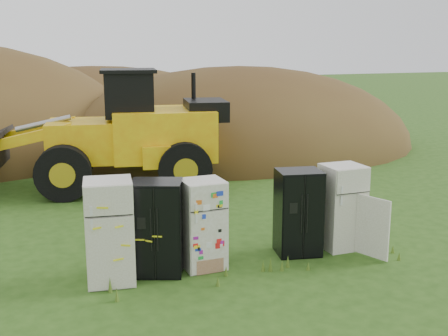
# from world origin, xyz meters

# --- Properties ---
(ground) EXTENTS (120.00, 120.00, 0.00)m
(ground) POSITION_xyz_m (0.00, 0.00, 0.00)
(ground) COLOR #264913
(ground) RESTS_ON ground
(fridge_leftmost) EXTENTS (0.93, 0.90, 1.85)m
(fridge_leftmost) POSITION_xyz_m (-2.39, -0.04, 0.93)
(fridge_leftmost) COLOR white
(fridge_leftmost) RESTS_ON ground
(fridge_black_side) EXTENTS (1.11, 1.00, 1.73)m
(fridge_black_side) POSITION_xyz_m (-1.52, 0.04, 0.87)
(fridge_black_side) COLOR black
(fridge_black_side) RESTS_ON ground
(fridge_sticker) EXTENTS (0.76, 0.70, 1.69)m
(fridge_sticker) POSITION_xyz_m (-0.65, -0.01, 0.85)
(fridge_sticker) COLOR silver
(fridge_sticker) RESTS_ON ground
(fridge_black_right) EXTENTS (0.98, 0.87, 1.71)m
(fridge_black_right) POSITION_xyz_m (1.36, -0.01, 0.85)
(fridge_black_right) COLOR black
(fridge_black_right) RESTS_ON ground
(fridge_open_door) EXTENTS (0.80, 0.74, 1.74)m
(fridge_open_door) POSITION_xyz_m (2.35, -0.04, 0.87)
(fridge_open_door) COLOR white
(fridge_open_door) RESTS_ON ground
(wheel_loader) EXTENTS (7.54, 4.19, 3.45)m
(wheel_loader) POSITION_xyz_m (-1.45, 6.70, 1.72)
(wheel_loader) COLOR yellow
(wheel_loader) RESTS_ON ground
(dirt_mound_right) EXTENTS (14.94, 10.96, 6.60)m
(dirt_mound_right) POSITION_xyz_m (4.80, 11.31, 0.00)
(dirt_mound_right) COLOR #472F17
(dirt_mound_right) RESTS_ON ground
(dirt_mound_back) EXTENTS (16.95, 11.30, 6.32)m
(dirt_mound_back) POSITION_xyz_m (-0.12, 17.44, 0.00)
(dirt_mound_back) COLOR #472F17
(dirt_mound_back) RESTS_ON ground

